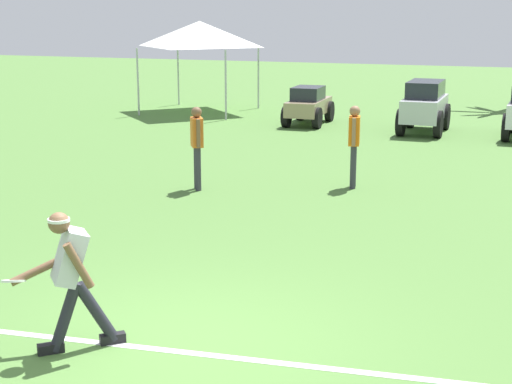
{
  "coord_description": "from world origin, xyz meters",
  "views": [
    {
      "loc": [
        3.2,
        -6.74,
        3.36
      ],
      "look_at": [
        -0.27,
        3.02,
        0.9
      ],
      "focal_mm": 55.0,
      "sensor_mm": 36.0,
      "label": 1
    }
  ],
  "objects_px": {
    "parked_car_slot_b": "(425,105)",
    "event_tent": "(200,34)",
    "frisbee_in_flight": "(14,281)",
    "teammate_midfield": "(197,140)",
    "teammate_near_sideline": "(354,139)",
    "frisbee_thrower": "(71,273)",
    "parked_car_slot_a": "(308,105)"
  },
  "relations": [
    {
      "from": "teammate_near_sideline",
      "to": "parked_car_slot_a",
      "type": "bearing_deg",
      "value": 111.79
    },
    {
      "from": "parked_car_slot_b",
      "to": "event_tent",
      "type": "bearing_deg",
      "value": 165.42
    },
    {
      "from": "teammate_near_sideline",
      "to": "parked_car_slot_b",
      "type": "bearing_deg",
      "value": 87.31
    },
    {
      "from": "teammate_near_sideline",
      "to": "teammate_midfield",
      "type": "height_order",
      "value": "same"
    },
    {
      "from": "teammate_near_sideline",
      "to": "event_tent",
      "type": "height_order",
      "value": "event_tent"
    },
    {
      "from": "frisbee_thrower",
      "to": "teammate_midfield",
      "type": "relative_size",
      "value": 0.92
    },
    {
      "from": "parked_car_slot_b",
      "to": "teammate_near_sideline",
      "type": "bearing_deg",
      "value": -92.69
    },
    {
      "from": "frisbee_thrower",
      "to": "frisbee_in_flight",
      "type": "xyz_separation_m",
      "value": [
        -0.53,
        -0.21,
        -0.07
      ]
    },
    {
      "from": "event_tent",
      "to": "teammate_near_sideline",
      "type": "bearing_deg",
      "value": -52.07
    },
    {
      "from": "frisbee_thrower",
      "to": "event_tent",
      "type": "relative_size",
      "value": 0.46
    },
    {
      "from": "teammate_midfield",
      "to": "event_tent",
      "type": "xyz_separation_m",
      "value": [
        -4.42,
        10.29,
        1.56
      ]
    },
    {
      "from": "frisbee_thrower",
      "to": "teammate_near_sideline",
      "type": "xyz_separation_m",
      "value": [
        1.03,
        8.03,
        0.14
      ]
    },
    {
      "from": "parked_car_slot_b",
      "to": "teammate_midfield",
      "type": "bearing_deg",
      "value": -110.08
    },
    {
      "from": "frisbee_in_flight",
      "to": "teammate_midfield",
      "type": "height_order",
      "value": "teammate_midfield"
    },
    {
      "from": "teammate_midfield",
      "to": "parked_car_slot_b",
      "type": "distance_m",
      "value": 8.89
    },
    {
      "from": "frisbee_in_flight",
      "to": "teammate_midfield",
      "type": "bearing_deg",
      "value": 99.26
    },
    {
      "from": "parked_car_slot_a",
      "to": "frisbee_thrower",
      "type": "bearing_deg",
      "value": -82.66
    },
    {
      "from": "frisbee_thrower",
      "to": "teammate_near_sideline",
      "type": "height_order",
      "value": "teammate_near_sideline"
    },
    {
      "from": "frisbee_thrower",
      "to": "event_tent",
      "type": "bearing_deg",
      "value": 109.55
    },
    {
      "from": "frisbee_in_flight",
      "to": "parked_car_slot_b",
      "type": "height_order",
      "value": "parked_car_slot_b"
    },
    {
      "from": "teammate_near_sideline",
      "to": "event_tent",
      "type": "relative_size",
      "value": 0.5
    },
    {
      "from": "teammate_midfield",
      "to": "frisbee_in_flight",
      "type": "bearing_deg",
      "value": -80.74
    },
    {
      "from": "teammate_midfield",
      "to": "parked_car_slot_a",
      "type": "relative_size",
      "value": 0.7
    },
    {
      "from": "event_tent",
      "to": "frisbee_thrower",
      "type": "bearing_deg",
      "value": -70.45
    },
    {
      "from": "teammate_near_sideline",
      "to": "parked_car_slot_b",
      "type": "distance_m",
      "value": 7.22
    },
    {
      "from": "teammate_near_sideline",
      "to": "teammate_midfield",
      "type": "relative_size",
      "value": 1.0
    },
    {
      "from": "frisbee_thrower",
      "to": "frisbee_in_flight",
      "type": "bearing_deg",
      "value": -158.54
    },
    {
      "from": "frisbee_thrower",
      "to": "parked_car_slot_a",
      "type": "relative_size",
      "value": 0.64
    },
    {
      "from": "parked_car_slot_b",
      "to": "event_tent",
      "type": "xyz_separation_m",
      "value": [
        -7.47,
        1.94,
        1.75
      ]
    },
    {
      "from": "teammate_midfield",
      "to": "parked_car_slot_a",
      "type": "bearing_deg",
      "value": 92.19
    },
    {
      "from": "frisbee_in_flight",
      "to": "parked_car_slot_b",
      "type": "relative_size",
      "value": 0.13
    },
    {
      "from": "frisbee_thrower",
      "to": "frisbee_in_flight",
      "type": "height_order",
      "value": "frisbee_thrower"
    }
  ]
}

